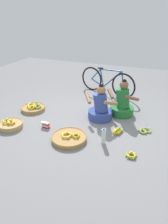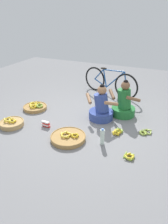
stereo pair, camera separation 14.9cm
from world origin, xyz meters
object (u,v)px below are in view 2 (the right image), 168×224
at_px(vendor_woman_front, 101,108).
at_px(banana_basket_mid_right, 12,123).
at_px(banana_basket_near_vendor, 68,137).
at_px(water_bottle, 102,137).
at_px(packet_carton_stack, 46,124).
at_px(loose_bananas_mid_left, 145,132).
at_px(loose_bananas_front_right, 118,132).
at_px(banana_basket_back_left, 35,107).
at_px(bicycle_leaning, 110,82).
at_px(vendor_woman_behind, 124,104).
at_px(loose_bananas_front_center, 129,157).

relative_size(vendor_woman_front, banana_basket_mid_right, 1.62).
distance_m(banana_basket_near_vendor, water_bottle, 0.63).
bearing_deg(water_bottle, packet_carton_stack, 176.01).
bearing_deg(loose_bananas_mid_left, loose_bananas_front_right, -157.26).
bearing_deg(water_bottle, banana_basket_near_vendor, -168.28).
bearing_deg(loose_bananas_mid_left, banana_basket_back_left, 179.27).
bearing_deg(vendor_woman_front, banana_basket_near_vendor, -105.25).
xyz_separation_m(banana_basket_mid_right, water_bottle, (1.89, 0.16, 0.09)).
xyz_separation_m(bicycle_leaning, loose_bananas_front_right, (0.77, -1.85, -0.33)).
xyz_separation_m(banana_basket_back_left, loose_bananas_mid_left, (2.57, -0.03, -0.02)).
height_order(vendor_woman_front, packet_carton_stack, vendor_woman_front).
height_order(bicycle_leaning, banana_basket_near_vendor, bicycle_leaning).
height_order(loose_bananas_front_right, water_bottle, water_bottle).
bearing_deg(packet_carton_stack, vendor_woman_behind, 41.74).
height_order(banana_basket_mid_right, banana_basket_near_vendor, banana_basket_mid_right).
distance_m(vendor_woman_front, bicycle_leaning, 1.47).
height_order(banana_basket_back_left, loose_bananas_front_center, banana_basket_back_left).
distance_m(banana_basket_near_vendor, loose_bananas_front_center, 1.14).
bearing_deg(banana_basket_mid_right, loose_bananas_mid_left, 17.70).
height_order(vendor_woman_front, loose_bananas_front_center, vendor_woman_front).
xyz_separation_m(banana_basket_mid_right, packet_carton_stack, (0.66, 0.24, 0.00)).
relative_size(bicycle_leaning, water_bottle, 5.37).
relative_size(bicycle_leaning, banana_basket_back_left, 2.96).
bearing_deg(loose_bananas_front_right, vendor_woman_front, 139.74).
distance_m(vendor_woman_front, loose_bananas_front_center, 1.39).
distance_m(banana_basket_back_left, loose_bananas_mid_left, 2.57).
xyz_separation_m(vendor_woman_front, banana_basket_mid_right, (-1.56, -1.03, -0.19)).
height_order(banana_basket_mid_right, loose_bananas_front_center, banana_basket_mid_right).
distance_m(bicycle_leaning, loose_bananas_front_right, 2.03).
distance_m(vendor_woman_behind, loose_bananas_front_center, 1.52).
bearing_deg(water_bottle, banana_basket_mid_right, -175.30).
height_order(vendor_woman_behind, packet_carton_stack, vendor_woman_behind).
height_order(banana_basket_near_vendor, loose_bananas_mid_left, banana_basket_near_vendor).
bearing_deg(vendor_woman_behind, loose_bananas_front_right, -82.64).
xyz_separation_m(vendor_woman_front, vendor_woman_behind, (0.39, 0.37, 0.02)).
xyz_separation_m(vendor_woman_front, loose_bananas_mid_left, (0.98, -0.22, -0.22)).
xyz_separation_m(banana_basket_near_vendor, loose_bananas_front_center, (1.14, -0.06, -0.02)).
bearing_deg(loose_bananas_front_right, packet_carton_stack, -165.29).
relative_size(vendor_woman_behind, packet_carton_stack, 4.57).
xyz_separation_m(vendor_woman_front, bicycle_leaning, (-0.28, 1.44, 0.11)).
xyz_separation_m(water_bottle, packet_carton_stack, (-1.23, 0.09, -0.09)).
xyz_separation_m(banana_basket_mid_right, loose_bananas_mid_left, (2.53, 0.81, -0.03)).
relative_size(banana_basket_back_left, loose_bananas_front_center, 2.97).
xyz_separation_m(loose_bananas_mid_left, loose_bananas_front_right, (-0.48, -0.20, 0.00)).
bearing_deg(packet_carton_stack, loose_bananas_front_right, 14.71).
xyz_separation_m(banana_basket_mid_right, loose_bananas_front_center, (2.42, -0.03, -0.03)).
distance_m(vendor_woman_front, water_bottle, 0.94).
distance_m(vendor_woman_behind, loose_bananas_front_right, 0.83).
bearing_deg(vendor_woman_behind, banana_basket_near_vendor, -116.03).
bearing_deg(banana_basket_near_vendor, vendor_woman_front, 74.75).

